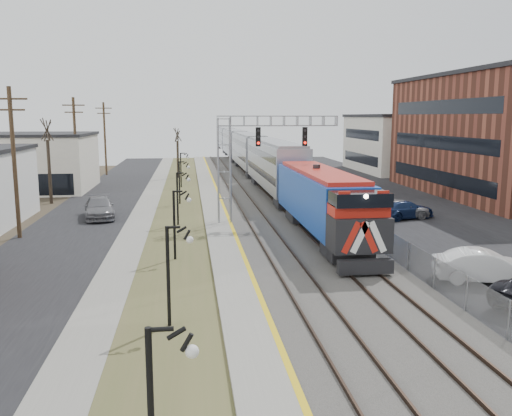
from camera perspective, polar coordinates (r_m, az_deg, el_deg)
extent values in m
cube|color=black|center=(48.65, -16.93, -0.34)|extent=(7.00, 120.00, 0.04)
cube|color=gray|center=(48.08, -11.64, -0.21)|extent=(2.00, 120.00, 0.08)
cube|color=#4E522B|center=(47.93, -8.06, -0.15)|extent=(4.00, 120.00, 0.06)
cube|color=gray|center=(47.96, -4.48, 0.03)|extent=(2.00, 120.00, 0.24)
cube|color=#595651|center=(48.44, 1.44, 0.13)|extent=(8.00, 120.00, 0.20)
cube|color=black|center=(51.61, 14.73, 0.31)|extent=(16.00, 120.00, 0.04)
cube|color=gold|center=(47.98, -3.43, 0.20)|extent=(0.24, 120.00, 0.01)
cube|color=#2D2119|center=(48.08, -1.80, 0.27)|extent=(0.08, 120.00, 0.15)
cube|color=#2D2119|center=(48.24, -0.03, 0.31)|extent=(0.08, 120.00, 0.15)
cube|color=#2D2119|center=(48.53, 2.31, 0.35)|extent=(0.08, 120.00, 0.15)
cube|color=#2D2119|center=(48.80, 4.05, 0.39)|extent=(0.08, 120.00, 0.15)
cube|color=#1442A9|center=(35.42, 7.08, 0.44)|extent=(3.00, 17.00, 4.25)
cube|color=black|center=(27.63, 11.44, -6.07)|extent=(2.80, 0.50, 0.70)
cube|color=#999CA3|center=(55.10, 1.92, 4.34)|extent=(3.00, 22.00, 5.33)
cube|color=#999CA3|center=(77.64, -0.74, 5.87)|extent=(3.00, 22.00, 5.33)
cube|color=#999CA3|center=(100.29, -2.20, 6.71)|extent=(3.00, 22.00, 5.33)
cube|color=#999CA3|center=(122.99, -3.13, 7.24)|extent=(3.00, 22.00, 5.33)
cube|color=gray|center=(40.54, -3.37, 3.82)|extent=(1.00, 1.00, 8.00)
cube|color=gray|center=(40.79, 2.26, 9.15)|extent=(9.00, 0.80, 0.80)
cube|color=black|center=(40.15, 0.23, 7.51)|extent=(0.35, 0.25, 1.40)
cube|color=black|center=(40.75, 5.16, 7.50)|extent=(0.35, 0.25, 1.40)
cylinder|color=black|center=(21.15, -9.22, -7.22)|extent=(0.14, 0.14, 4.00)
cylinder|color=black|center=(30.86, -8.59, -1.86)|extent=(0.14, 0.14, 4.00)
cylinder|color=black|center=(40.71, -8.27, 0.93)|extent=(0.14, 0.14, 4.00)
cylinder|color=black|center=(50.62, -8.07, 2.62)|extent=(0.14, 0.14, 4.00)
cylinder|color=black|center=(62.54, -7.91, 3.95)|extent=(0.14, 0.14, 4.00)
cylinder|color=#4C3823|center=(39.06, -24.09, 4.26)|extent=(0.28, 0.28, 10.00)
cylinder|color=#4C3823|center=(58.44, -18.44, 6.11)|extent=(0.28, 0.28, 10.00)
cylinder|color=#4C3823|center=(78.13, -15.61, 7.01)|extent=(0.28, 0.28, 10.00)
cube|color=gray|center=(49.13, 6.29, 1.04)|extent=(0.04, 120.00, 1.60)
cube|color=beige|center=(64.95, -23.15, 4.36)|extent=(14.00, 12.00, 6.00)
cube|color=beige|center=(84.15, 16.17, 6.46)|extent=(16.00, 18.00, 8.00)
cylinder|color=#382D23|center=(54.04, -20.91, 3.56)|extent=(0.30, 0.30, 5.95)
cylinder|color=#382D23|center=(72.47, -8.23, 5.06)|extent=(0.30, 0.30, 4.90)
imported|color=white|center=(28.91, 22.97, -5.75)|extent=(5.12, 2.88, 1.60)
imported|color=navy|center=(44.69, 15.35, -0.19)|extent=(5.44, 3.56, 1.46)
imported|color=gray|center=(44.60, 14.83, -0.08)|extent=(4.80, 2.01, 1.62)
imported|color=#0B3820|center=(51.95, 11.69, 1.26)|extent=(4.53, 2.64, 1.41)
imported|color=slate|center=(45.19, -16.17, -0.02)|extent=(3.22, 5.92, 1.63)
imported|color=silver|center=(58.52, 7.19, 2.38)|extent=(5.03, 2.88, 1.57)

